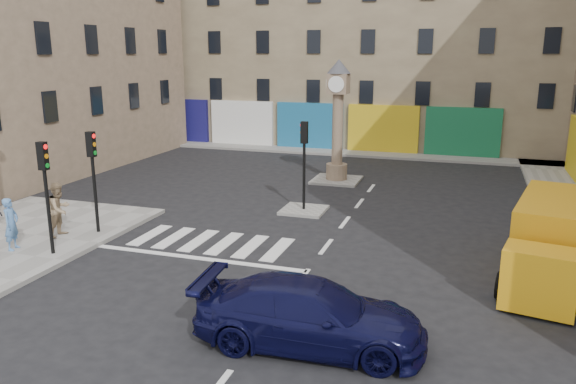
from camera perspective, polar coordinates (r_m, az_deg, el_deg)
The scene contains 15 objects.
ground at distance 16.07m, azimuth 0.30°, elevation -10.17°, with size 120.00×120.00×0.00m, color black.
sidewalk_right at distance 25.18m, azimuth 27.11°, elevation -2.51°, with size 2.60×30.00×0.15m, color gray.
sidewalk_far at distance 37.70m, azimuth 4.86°, elevation 4.10°, with size 32.00×2.40×0.15m, color gray.
island_near at distance 23.80m, azimuth 1.61°, elevation -1.85°, with size 1.80×1.80×0.12m, color gray.
island_far at distance 29.42m, azimuth 4.94°, elevation 1.22°, with size 2.40×2.40×0.12m, color gray.
building_far at distance 42.83m, azimuth 6.98°, elevation 16.57°, with size 32.00×10.00×17.00m, color gray.
building_left at distance 35.00m, azimuth -24.84°, elevation 14.34°, with size 8.00×20.00×15.00m, color #947961.
traffic_light_left_near at distance 19.47m, azimuth -23.44°, elevation 1.13°, with size 0.28×0.22×3.70m.
traffic_light_left_far at distance 21.28m, azimuth -19.22°, elevation 2.53°, with size 0.28×0.22×3.70m.
traffic_light_island at distance 23.23m, azimuth 1.66°, elevation 4.16°, with size 0.28×0.22×3.70m.
clock_pillar at distance 28.84m, azimuth 5.09°, elevation 7.99°, with size 1.20×1.20×6.10m.
navy_sedan at distance 13.13m, azimuth 2.23°, elevation -12.30°, with size 2.16×5.31×1.54m, color black.
yellow_van at distance 18.55m, azimuth 25.09°, elevation -4.42°, with size 3.08×6.54×2.29m.
pedestrian_blue at distance 20.81m, azimuth -26.30°, elevation -2.92°, with size 0.64×0.42×1.77m, color #507FB8.
pedestrian_tan at distance 21.61m, azimuth -22.20°, elevation -1.64°, with size 0.95×0.74×1.96m, color #9A7F5F.
Camera 1 is at (4.48, -13.94, 6.62)m, focal length 35.00 mm.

